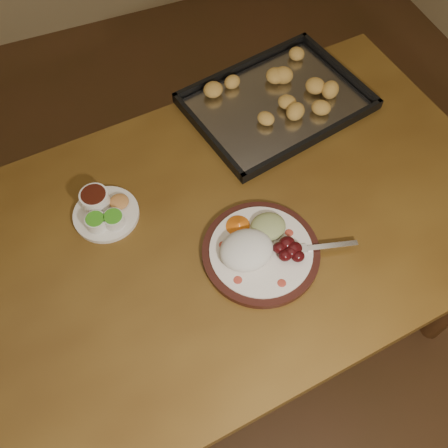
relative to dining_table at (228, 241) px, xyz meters
name	(u,v)px	position (x,y,z in m)	size (l,w,h in m)	color
ground	(177,352)	(-0.22, -0.03, -0.65)	(4.00, 4.00, 0.00)	#4F2E1B
dining_table	(228,241)	(0.00, 0.00, 0.00)	(1.58, 1.04, 0.75)	brown
dinner_plate	(259,249)	(0.04, -0.11, 0.12)	(0.37, 0.29, 0.07)	black
condiment_saucer	(103,210)	(-0.29, 0.14, 0.12)	(0.17, 0.17, 0.06)	white
baking_tray	(276,101)	(0.29, 0.33, 0.11)	(0.57, 0.47, 0.05)	black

